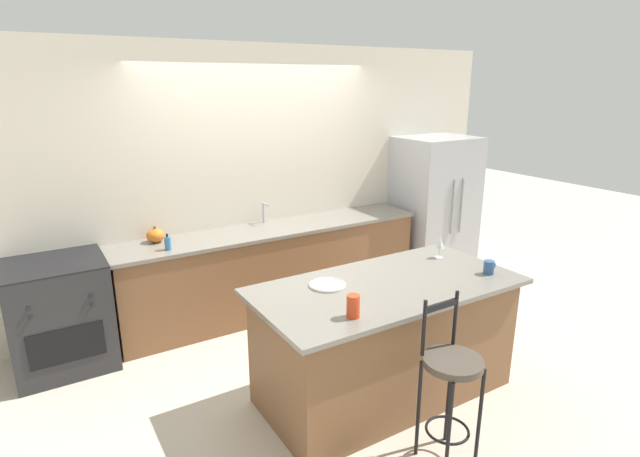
{
  "coord_description": "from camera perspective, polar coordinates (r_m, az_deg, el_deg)",
  "views": [
    {
      "loc": [
        -2.13,
        -4.07,
        2.34
      ],
      "look_at": [
        0.02,
        -0.54,
        1.11
      ],
      "focal_mm": 28.0,
      "sensor_mm": 36.0,
      "label": 1
    }
  ],
  "objects": [
    {
      "name": "refrigerator",
      "position": [
        6.27,
        12.83,
        2.4
      ],
      "size": [
        0.9,
        0.76,
        1.7
      ],
      "color": "#ADAFB5",
      "rests_on": "ground_plane"
    },
    {
      "name": "bar_stool_near",
      "position": [
        3.29,
        14.7,
        -16.21
      ],
      "size": [
        0.36,
        0.36,
        1.09
      ],
      "color": "black",
      "rests_on": "ground_plane"
    },
    {
      "name": "dinner_plate",
      "position": [
        3.63,
        0.86,
        -6.43
      ],
      "size": [
        0.27,
        0.27,
        0.02
      ],
      "color": "beige",
      "rests_on": "kitchen_island"
    },
    {
      "name": "soap_bottle",
      "position": [
        4.6,
        -17.01,
        -1.61
      ],
      "size": [
        0.06,
        0.06,
        0.15
      ],
      "color": "teal",
      "rests_on": "back_counter"
    },
    {
      "name": "kitchen_island",
      "position": [
        3.9,
        7.48,
        -12.42
      ],
      "size": [
        1.99,
        0.99,
        0.91
      ],
      "color": "brown",
      "rests_on": "ground_plane"
    },
    {
      "name": "ground_plane",
      "position": [
        5.15,
        -3.4,
        -10.49
      ],
      "size": [
        18.0,
        18.0,
        0.0
      ],
      "primitive_type": "plane",
      "color": "beige"
    },
    {
      "name": "wall_back",
      "position": [
        5.28,
        -7.04,
        5.62
      ],
      "size": [
        6.0,
        0.07,
        2.7
      ],
      "color": "beige",
      "rests_on": "ground_plane"
    },
    {
      "name": "oven_range",
      "position": [
        4.75,
        -27.5,
        -8.71
      ],
      "size": [
        0.76,
        0.72,
        0.93
      ],
      "color": "#28282B",
      "rests_on": "ground_plane"
    },
    {
      "name": "pumpkin_decoration",
      "position": [
        4.85,
        -18.3,
        -0.76
      ],
      "size": [
        0.16,
        0.16,
        0.15
      ],
      "color": "orange",
      "rests_on": "back_counter"
    },
    {
      "name": "sink_faucet",
      "position": [
        5.25,
        -6.4,
        2.09
      ],
      "size": [
        0.02,
        0.13,
        0.22
      ],
      "color": "#ADAFB5",
      "rests_on": "back_counter"
    },
    {
      "name": "tumbler_cup",
      "position": [
        3.16,
        3.81,
        -8.84
      ],
      "size": [
        0.08,
        0.08,
        0.15
      ],
      "color": "red",
      "rests_on": "kitchen_island"
    },
    {
      "name": "wine_glass",
      "position": [
        4.27,
        13.54,
        -1.63
      ],
      "size": [
        0.07,
        0.07,
        0.18
      ],
      "color": "white",
      "rests_on": "kitchen_island"
    },
    {
      "name": "coffee_mug",
      "position": [
        4.05,
        18.76,
        -4.21
      ],
      "size": [
        0.12,
        0.08,
        0.1
      ],
      "color": "#335689",
      "rests_on": "kitchen_island"
    },
    {
      "name": "back_counter",
      "position": [
        5.26,
        -5.32,
        -4.55
      ],
      "size": [
        3.23,
        0.64,
        0.9
      ],
      "color": "brown",
      "rests_on": "ground_plane"
    }
  ]
}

